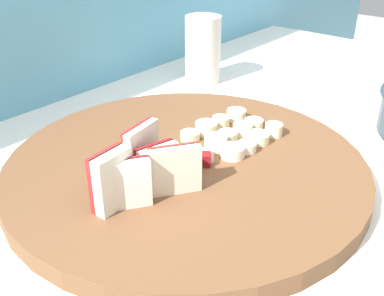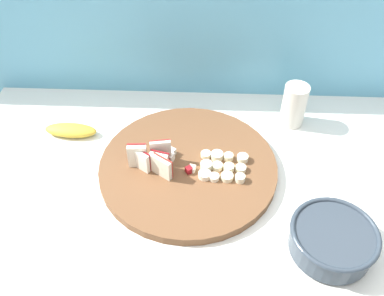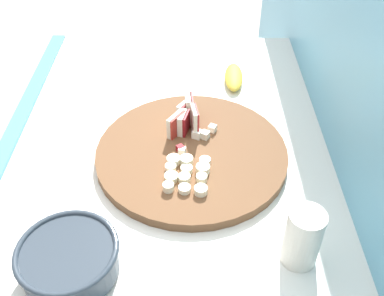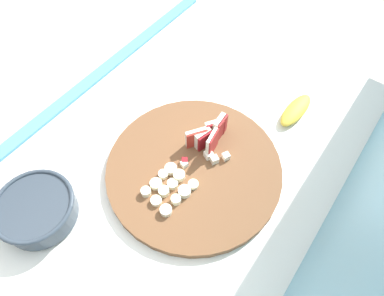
# 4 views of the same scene
# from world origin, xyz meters

# --- Properties ---
(tiled_countertop) EXTENTS (1.24, 0.72, 0.89)m
(tiled_countertop) POSITION_xyz_m (0.00, -0.00, 0.44)
(tiled_countertop) COLOR silver
(tiled_countertop) RESTS_ON ground
(tile_backsplash) EXTENTS (2.40, 0.04, 1.37)m
(tile_backsplash) POSITION_xyz_m (0.00, 0.38, 0.69)
(tile_backsplash) COLOR #5BA3C1
(tile_backsplash) RESTS_ON ground
(cutting_board) EXTENTS (0.41, 0.41, 0.02)m
(cutting_board) POSITION_xyz_m (-0.07, 0.06, 0.89)
(cutting_board) COLOR brown
(cutting_board) RESTS_ON tiled_countertop
(apple_wedge_fan) EXTENTS (0.10, 0.07, 0.06)m
(apple_wedge_fan) POSITION_xyz_m (-0.15, 0.05, 0.92)
(apple_wedge_fan) COLOR maroon
(apple_wedge_fan) RESTS_ON cutting_board
(apple_dice_pile) EXTENTS (0.09, 0.09, 0.02)m
(apple_dice_pile) POSITION_xyz_m (-0.11, 0.08, 0.91)
(apple_dice_pile) COLOR white
(apple_dice_pile) RESTS_ON cutting_board
(banana_slice_rows) EXTENTS (0.11, 0.09, 0.02)m
(banana_slice_rows) POSITION_xyz_m (0.00, 0.05, 0.90)
(banana_slice_rows) COLOR white
(banana_slice_rows) RESTS_ON cutting_board
(ceramic_bowl) EXTENTS (0.17, 0.17, 0.06)m
(ceramic_bowl) POSITION_xyz_m (0.21, -0.14, 0.91)
(ceramic_bowl) COLOR #2D3842
(ceramic_bowl) RESTS_ON tiled_countertop
(banana_peel) EXTENTS (0.13, 0.05, 0.03)m
(banana_peel) POSITION_xyz_m (-0.37, 0.17, 0.89)
(banana_peel) COLOR gold
(banana_peel) RESTS_ON tiled_countertop
(small_jar) EXTENTS (0.06, 0.06, 0.11)m
(small_jar) POSITION_xyz_m (0.18, 0.24, 0.93)
(small_jar) COLOR beige
(small_jar) RESTS_ON tiled_countertop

